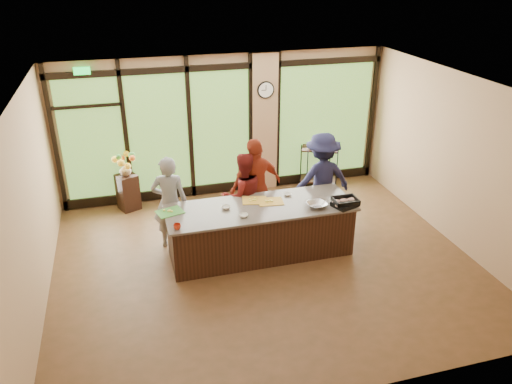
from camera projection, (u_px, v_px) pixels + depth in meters
floor at (265, 262)px, 8.57m from camera, size 7.00×7.00×0.00m
ceiling at (266, 89)px, 7.28m from camera, size 7.00×7.00×0.00m
back_wall at (225, 126)px, 10.54m from camera, size 7.00×0.00×7.00m
left_wall at (30, 209)px, 7.07m from camera, size 0.00×6.00×6.00m
right_wall at (456, 160)px, 8.77m from camera, size 0.00×6.00×6.00m
window_wall at (233, 131)px, 10.58m from camera, size 6.90×0.12×3.00m
island_base at (260, 231)px, 8.64m from camera, size 3.10×1.00×0.88m
countertop at (260, 207)px, 8.44m from camera, size 3.20×1.10×0.04m
wall_clock at (266, 90)px, 10.31m from camera, size 0.36×0.04×0.36m
cook_left at (170, 203)px, 8.71m from camera, size 0.69×0.53×1.72m
cook_midleft at (243, 195)px, 9.06m from camera, size 0.87×0.72×1.63m
cook_midright at (256, 186)px, 9.17m from camera, size 1.16×0.77×1.84m
cook_right at (322, 179)px, 9.50m from camera, size 1.21×0.73×1.82m
roasting_pan at (345, 204)px, 8.44m from camera, size 0.49×0.44×0.07m
mixing_bowl at (317, 205)px, 8.39m from camera, size 0.38×0.38×0.08m
cutting_board_left at (170, 212)px, 8.24m from camera, size 0.49×0.42×0.01m
cutting_board_center at (255, 200)px, 8.63m from camera, size 0.48×0.40×0.01m
cutting_board_right at (271, 201)px, 8.59m from camera, size 0.46×0.37×0.01m
prep_bowl_near at (226, 207)px, 8.35m from camera, size 0.17×0.17×0.05m
prep_bowl_mid at (244, 216)px, 8.09m from camera, size 0.15×0.15×0.05m
prep_bowl_far at (288, 194)px, 8.83m from camera, size 0.14×0.14×0.03m
red_ramekin at (177, 227)px, 7.71m from camera, size 0.15×0.15×0.09m
flower_stand at (128, 192)px, 10.22m from camera, size 0.50×0.50×0.75m
flower_vase at (125, 170)px, 10.01m from camera, size 0.29×0.29×0.24m
bar_cart at (319, 161)px, 11.06m from camera, size 0.88×0.71×1.05m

